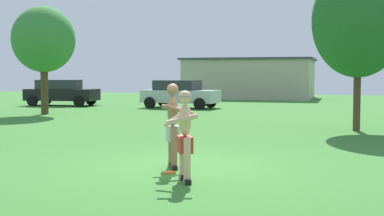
{
  "coord_description": "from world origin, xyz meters",
  "views": [
    {
      "loc": [
        3.31,
        -10.66,
        1.96
      ],
      "look_at": [
        0.21,
        0.08,
        1.24
      ],
      "focal_mm": 49.88,
      "sensor_mm": 36.0,
      "label": 1
    }
  ],
  "objects_px": {
    "player_with_cap": "(185,132)",
    "car_silver_near_post": "(180,94)",
    "player_in_gray": "(173,123)",
    "frisbee": "(169,172)",
    "car_black_mid_lot": "(61,92)",
    "tree_behind_players": "(358,20)",
    "tree_left_field": "(44,40)"
  },
  "relations": [
    {
      "from": "player_with_cap",
      "to": "car_silver_near_post",
      "type": "relative_size",
      "value": 0.37
    },
    {
      "from": "player_in_gray",
      "to": "frisbee",
      "type": "bearing_deg",
      "value": -80.14
    },
    {
      "from": "player_with_cap",
      "to": "car_black_mid_lot",
      "type": "height_order",
      "value": "player_with_cap"
    },
    {
      "from": "player_with_cap",
      "to": "tree_behind_players",
      "type": "xyz_separation_m",
      "value": [
        3.16,
        9.83,
        2.84
      ]
    },
    {
      "from": "player_in_gray",
      "to": "car_black_mid_lot",
      "type": "height_order",
      "value": "player_in_gray"
    },
    {
      "from": "player_with_cap",
      "to": "frisbee",
      "type": "bearing_deg",
      "value": 127.21
    },
    {
      "from": "car_silver_near_post",
      "to": "car_black_mid_lot",
      "type": "height_order",
      "value": "same"
    },
    {
      "from": "player_with_cap",
      "to": "frisbee",
      "type": "xyz_separation_m",
      "value": [
        -0.54,
        0.71,
        -0.9
      ]
    },
    {
      "from": "player_in_gray",
      "to": "frisbee",
      "type": "xyz_separation_m",
      "value": [
        0.1,
        -0.55,
        -0.92
      ]
    },
    {
      "from": "player_in_gray",
      "to": "car_silver_near_post",
      "type": "bearing_deg",
      "value": 107.0
    },
    {
      "from": "frisbee",
      "to": "car_silver_near_post",
      "type": "bearing_deg",
      "value": 106.8
    },
    {
      "from": "frisbee",
      "to": "car_silver_near_post",
      "type": "distance_m",
      "value": 19.92
    },
    {
      "from": "player_in_gray",
      "to": "car_black_mid_lot",
      "type": "xyz_separation_m",
      "value": [
        -13.33,
        18.7,
        -0.11
      ]
    },
    {
      "from": "tree_left_field",
      "to": "tree_behind_players",
      "type": "height_order",
      "value": "tree_behind_players"
    },
    {
      "from": "frisbee",
      "to": "car_silver_near_post",
      "type": "xyz_separation_m",
      "value": [
        -5.75,
        19.05,
        0.81
      ]
    },
    {
      "from": "car_black_mid_lot",
      "to": "tree_left_field",
      "type": "xyz_separation_m",
      "value": [
        2.78,
        -6.42,
        2.75
      ]
    },
    {
      "from": "player_with_cap",
      "to": "car_black_mid_lot",
      "type": "distance_m",
      "value": 24.36
    },
    {
      "from": "player_with_cap",
      "to": "tree_left_field",
      "type": "height_order",
      "value": "tree_left_field"
    },
    {
      "from": "frisbee",
      "to": "car_black_mid_lot",
      "type": "relative_size",
      "value": 0.06
    },
    {
      "from": "frisbee",
      "to": "car_black_mid_lot",
      "type": "distance_m",
      "value": 23.49
    },
    {
      "from": "car_black_mid_lot",
      "to": "tree_behind_players",
      "type": "height_order",
      "value": "tree_behind_players"
    },
    {
      "from": "player_with_cap",
      "to": "car_black_mid_lot",
      "type": "relative_size",
      "value": 0.38
    },
    {
      "from": "car_silver_near_post",
      "to": "tree_behind_players",
      "type": "distance_m",
      "value": 14.01
    },
    {
      "from": "car_black_mid_lot",
      "to": "car_silver_near_post",
      "type": "bearing_deg",
      "value": -1.51
    },
    {
      "from": "frisbee",
      "to": "tree_behind_players",
      "type": "bearing_deg",
      "value": 67.94
    },
    {
      "from": "player_in_gray",
      "to": "frisbee",
      "type": "distance_m",
      "value": 1.08
    },
    {
      "from": "player_in_gray",
      "to": "tree_left_field",
      "type": "distance_m",
      "value": 16.4
    },
    {
      "from": "player_in_gray",
      "to": "tree_left_field",
      "type": "xyz_separation_m",
      "value": [
        -10.55,
        12.28,
        2.64
      ]
    },
    {
      "from": "player_with_cap",
      "to": "tree_behind_players",
      "type": "bearing_deg",
      "value": 72.17
    },
    {
      "from": "tree_left_field",
      "to": "tree_behind_players",
      "type": "relative_size",
      "value": 0.91
    },
    {
      "from": "car_silver_near_post",
      "to": "frisbee",
      "type": "bearing_deg",
      "value": -73.2
    },
    {
      "from": "player_with_cap",
      "to": "frisbee",
      "type": "height_order",
      "value": "player_with_cap"
    }
  ]
}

